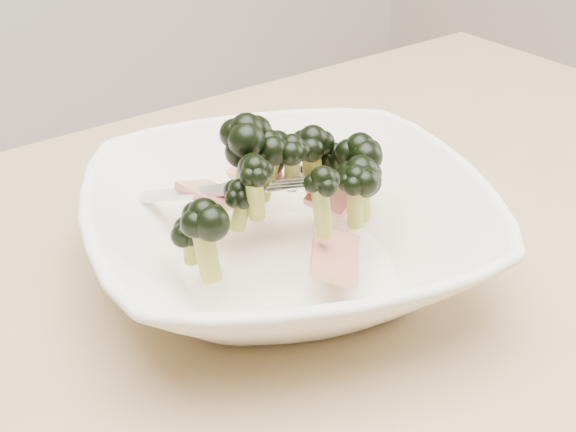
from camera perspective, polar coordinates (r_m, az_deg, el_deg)
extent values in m
cube|color=tan|center=(0.58, 0.73, -9.16)|extent=(1.20, 0.80, 0.04)
cylinder|color=tan|center=(1.31, 10.54, -4.90)|extent=(0.06, 0.06, 0.71)
imported|color=white|center=(0.60, 0.00, -1.11)|extent=(0.39, 0.39, 0.07)
cylinder|color=olive|center=(0.59, -2.89, 3.42)|extent=(0.02, 0.02, 0.05)
ellipsoid|color=black|center=(0.58, -2.97, 6.13)|extent=(0.04, 0.04, 0.03)
cylinder|color=olive|center=(0.59, 4.79, 0.79)|extent=(0.02, 0.01, 0.04)
ellipsoid|color=black|center=(0.58, 4.88, 2.76)|extent=(0.03, 0.03, 0.02)
cylinder|color=olive|center=(0.57, -3.38, 0.23)|extent=(0.02, 0.01, 0.03)
ellipsoid|color=black|center=(0.57, -3.43, 1.81)|extent=(0.03, 0.03, 0.02)
cylinder|color=olive|center=(0.63, 5.03, 2.54)|extent=(0.02, 0.02, 0.04)
ellipsoid|color=black|center=(0.62, 5.14, 4.85)|extent=(0.04, 0.04, 0.03)
cylinder|color=olive|center=(0.59, 0.30, 3.21)|extent=(0.02, 0.02, 0.03)
ellipsoid|color=black|center=(0.59, 0.31, 5.02)|extent=(0.03, 0.03, 0.02)
cylinder|color=olive|center=(0.56, -2.31, 1.23)|extent=(0.02, 0.02, 0.04)
ellipsoid|color=black|center=(0.55, -2.36, 3.43)|extent=(0.03, 0.03, 0.02)
cylinder|color=olive|center=(0.65, 3.28, 2.71)|extent=(0.02, 0.02, 0.04)
ellipsoid|color=black|center=(0.64, 3.33, 4.48)|extent=(0.03, 0.03, 0.02)
cylinder|color=olive|center=(0.62, 1.74, 3.42)|extent=(0.02, 0.02, 0.04)
ellipsoid|color=black|center=(0.61, 1.78, 5.44)|extent=(0.04, 0.04, 0.03)
cylinder|color=olive|center=(0.60, -2.62, 2.90)|extent=(0.02, 0.02, 0.04)
ellipsoid|color=black|center=(0.58, -2.68, 5.10)|extent=(0.04, 0.04, 0.03)
cylinder|color=olive|center=(0.66, 1.74, 2.11)|extent=(0.01, 0.02, 0.03)
ellipsoid|color=black|center=(0.65, 1.76, 3.40)|extent=(0.03, 0.03, 0.02)
cylinder|color=olive|center=(0.64, -1.70, 2.30)|extent=(0.01, 0.02, 0.03)
ellipsoid|color=black|center=(0.63, -1.72, 3.91)|extent=(0.03, 0.03, 0.03)
cylinder|color=olive|center=(0.58, -6.92, -2.32)|extent=(0.01, 0.01, 0.03)
ellipsoid|color=black|center=(0.57, -7.02, -0.93)|extent=(0.03, 0.03, 0.02)
cylinder|color=olive|center=(0.61, 5.10, 1.13)|extent=(0.03, 0.02, 0.04)
ellipsoid|color=black|center=(0.60, 5.20, 3.20)|extent=(0.04, 0.04, 0.03)
cylinder|color=olive|center=(0.59, -1.37, 3.34)|extent=(0.02, 0.02, 0.04)
ellipsoid|color=black|center=(0.58, -1.40, 5.23)|extent=(0.03, 0.03, 0.03)
cylinder|color=olive|center=(0.56, -5.85, -2.40)|extent=(0.02, 0.03, 0.05)
ellipsoid|color=black|center=(0.54, -6.00, 0.15)|extent=(0.04, 0.04, 0.03)
cylinder|color=olive|center=(0.55, 2.43, 0.41)|extent=(0.01, 0.02, 0.04)
ellipsoid|color=black|center=(0.54, 2.49, 2.67)|extent=(0.03, 0.03, 0.02)
cube|color=maroon|center=(0.65, -2.36, 3.58)|extent=(0.05, 0.04, 0.03)
cube|color=maroon|center=(0.63, -2.67, 2.41)|extent=(0.06, 0.04, 0.02)
cube|color=maroon|center=(0.62, -5.49, 1.53)|extent=(0.04, 0.06, 0.02)
cube|color=maroon|center=(0.57, 3.36, -2.86)|extent=(0.06, 0.06, 0.02)
cube|color=maroon|center=(0.65, 3.57, 1.85)|extent=(0.06, 0.05, 0.03)
cube|color=maroon|center=(0.63, 0.52, 2.52)|extent=(0.05, 0.05, 0.03)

